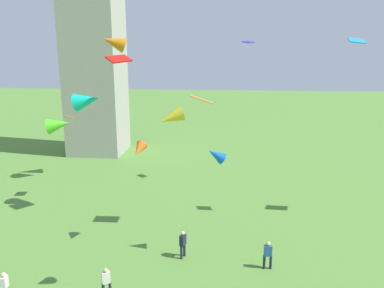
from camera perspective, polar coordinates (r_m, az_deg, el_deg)
name	(u,v)px	position (r m, az deg, el deg)	size (l,w,h in m)	color
person_0	(106,280)	(22.67, -12.42, -18.88)	(0.50, 0.43, 1.68)	#1E2333
person_1	(268,253)	(24.92, 11.02, -15.42)	(0.55, 0.30, 1.78)	#1E2333
person_2	(5,285)	(23.92, -25.66, -18.09)	(0.30, 0.53, 1.71)	#235693
person_3	(183,243)	(25.63, -1.34, -14.20)	(0.43, 0.54, 1.82)	#1E2333
kite_flying_0	(357,40)	(29.93, 22.93, 13.75)	(1.12, 0.76, 0.47)	#1B91CD
kite_flying_1	(71,117)	(34.37, -17.29, 3.73)	(1.08, 1.24, 0.59)	orange
kite_flying_2	(216,155)	(23.55, 3.51, -1.59)	(1.39, 0.97, 1.19)	blue
kite_flying_3	(113,42)	(38.35, -11.39, 14.37)	(2.76, 2.25, 2.01)	orange
kite_flying_5	(119,59)	(29.05, -10.63, 12.12)	(1.93, 1.93, 0.62)	red
kite_flying_6	(139,150)	(25.16, -7.78, -0.85)	(1.04, 1.39, 1.11)	orange
kite_flying_7	(248,42)	(36.54, 8.22, 14.53)	(1.25, 1.25, 0.28)	#3729DE
kite_flying_8	(201,99)	(26.55, 1.36, 6.52)	(1.67, 1.25, 0.68)	gold
kite_flying_9	(171,118)	(18.06, -3.03, 3.88)	(1.42, 1.20, 1.05)	gold
kite_flying_10	(59,125)	(40.89, -18.86, 2.70)	(2.62, 1.88, 1.93)	#4ACA21
kite_flying_11	(87,100)	(31.38, -15.03, 6.16)	(2.27, 1.51, 1.76)	#0DBFA6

